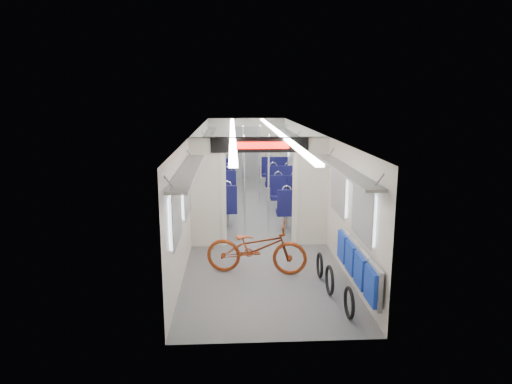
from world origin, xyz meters
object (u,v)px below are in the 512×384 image
Objects in this scene: seat_bay_near_left at (218,195)px; stanchion_near_right at (269,185)px; seat_bay_far_right at (277,175)px; bike_hoop_b at (329,282)px; bicycle at (256,248)px; seat_bay_far_left at (221,175)px; stanchion_far_left at (243,166)px; stanchion_far_right at (260,165)px; bike_hoop_a at (349,304)px; bike_hoop_c at (320,267)px; flip_bench at (357,264)px; seat_bay_near_right at (291,199)px; stanchion_near_left at (244,186)px.

seat_bay_near_left is 1.00× the size of stanchion_near_right.
bike_hoop_b is at bearing -89.72° from seat_bay_far_right.
bicycle is 7.21m from seat_bay_far_right.
stanchion_far_left reaches higher than seat_bay_far_left.
stanchion_far_left is 0.49m from stanchion_far_right.
stanchion_far_right reaches higher than bike_hoop_a.
stanchion_far_left is at bearing 100.66° from bike_hoop_a.
stanchion_far_left is at bearing 100.99° from bike_hoop_b.
bicycle is at bearing 124.75° from bike_hoop_a.
bike_hoop_b is 0.71m from bike_hoop_c.
stanchion_near_right is at bearing 101.98° from bike_hoop_b.
stanchion_near_right is 1.00× the size of stanchion_far_right.
seat_bay_near_right reaches higher than flip_bench.
stanchion_near_left reaches higher than seat_bay_near_left.
flip_bench is 1.05m from bike_hoop_c.
seat_bay_far_right is 4.82m from stanchion_near_right.
flip_bench is at bearing 66.55° from bike_hoop_a.
flip_bench is 0.94× the size of seat_bay_near_left.
flip_bench is 0.94× the size of stanchion_near_right.
stanchion_near_left is (-1.23, -1.35, 0.61)m from seat_bay_near_right.
seat_bay_near_left is 1.00× the size of stanchion_far_right.
stanchion_near_right is at bearing -98.14° from seat_bay_far_right.
flip_bench is 6.67m from stanchion_far_right.
seat_bay_near_left is 1.00× the size of stanchion_near_left.
stanchion_far_right is at bearing -57.29° from seat_bay_far_left.
seat_bay_far_left is 0.89× the size of stanchion_near_right.
bike_hoop_b is 0.21× the size of stanchion_near_right.
bike_hoop_b is 0.24× the size of seat_bay_far_left.
bicycle is 4.05m from seat_bay_near_left.
stanchion_near_left is 3.07m from stanchion_far_left.
flip_bench is at bearing -26.04° from bike_hoop_b.
seat_bay_far_left is at bearing 90.00° from seat_bay_near_left.
bicycle is 4.03× the size of bike_hoop_c.
seat_bay_near_right reaches higher than bike_hoop_a.
stanchion_near_right reaches higher than seat_bay_near_right.
bicycle is 3.74m from seat_bay_near_right.
seat_bay_near_left is 2.06m from stanchion_near_right.
stanchion_far_left is at bearing 99.83° from stanchion_near_right.
stanchion_near_left reaches higher than bike_hoop_b.
flip_bench is 4.57× the size of bike_hoop_a.
seat_bay_far_right is at bearing -2.15° from seat_bay_far_left.
stanchion_near_left is at bearing -90.95° from stanchion_far_left.
seat_bay_near_right is 0.90× the size of stanchion_near_left.
seat_bay_far_right is 0.95× the size of stanchion_near_right.
bike_hoop_c is at bearing 114.26° from flip_bench.
bike_hoop_c is at bearing 91.87° from bike_hoop_b.
flip_bench is 0.76m from bike_hoop_a.
stanchion_near_right is 2.95m from stanchion_far_left.
stanchion_near_right is (1.19, -4.80, 0.61)m from seat_bay_far_left.
seat_bay_near_right is 0.95× the size of seat_bay_far_right.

